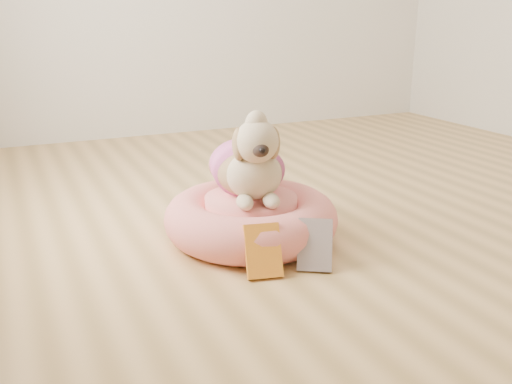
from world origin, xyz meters
name	(u,v)px	position (x,y,z in m)	size (l,w,h in m)	color
floor	(380,215)	(0.00, 0.00, 0.00)	(4.50, 4.50, 0.00)	#AC8548
pet_bed	(251,218)	(-0.67, -0.01, 0.09)	(0.73, 0.73, 0.19)	#E95B6F
dog	(249,150)	(-0.67, 0.01, 0.38)	(0.36, 0.52, 0.38)	olive
book_yellow	(263,251)	(-0.77, -0.34, 0.09)	(0.13, 0.03, 0.20)	gold
book_white	(315,245)	(-0.57, -0.37, 0.09)	(0.13, 0.02, 0.20)	silver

